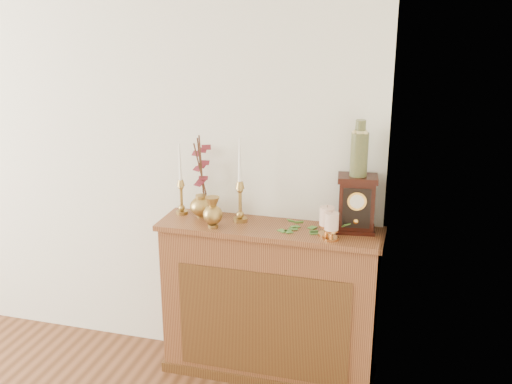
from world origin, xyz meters
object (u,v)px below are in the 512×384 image
(ginger_jar, at_px, (202,178))
(mantel_clock, at_px, (356,204))
(candlestick_left, at_px, (181,191))
(bud_vase, at_px, (213,213))
(ceramic_vase, at_px, (359,151))
(candlestick_center, at_px, (240,195))

(ginger_jar, xyz_separation_m, mantel_clock, (0.88, -0.02, -0.07))
(ginger_jar, bearing_deg, mantel_clock, -1.59)
(candlestick_left, bearing_deg, ginger_jar, 8.58)
(bud_vase, distance_m, ceramic_vase, 0.85)
(candlestick_left, relative_size, ceramic_vase, 1.42)
(mantel_clock, distance_m, ceramic_vase, 0.29)
(bud_vase, bearing_deg, mantel_clock, 11.61)
(ginger_jar, height_order, mantel_clock, ginger_jar)
(mantel_clock, bearing_deg, candlestick_left, 172.72)
(candlestick_center, xyz_separation_m, ginger_jar, (-0.24, 0.05, 0.06))
(candlestick_left, xyz_separation_m, bud_vase, (0.25, -0.16, -0.05))
(ceramic_vase, bearing_deg, candlestick_left, 179.83)
(bud_vase, height_order, mantel_clock, mantel_clock)
(ginger_jar, distance_m, mantel_clock, 0.88)
(ginger_jar, xyz_separation_m, ceramic_vase, (0.88, -0.02, 0.22))
(ginger_jar, relative_size, mantel_clock, 1.58)
(candlestick_left, height_order, mantel_clock, candlestick_left)
(candlestick_left, bearing_deg, bud_vase, -32.96)
(ginger_jar, relative_size, ceramic_vase, 1.66)
(ceramic_vase, bearing_deg, ginger_jar, 178.59)
(ginger_jar, bearing_deg, candlestick_left, -171.42)
(ceramic_vase, bearing_deg, bud_vase, -168.18)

